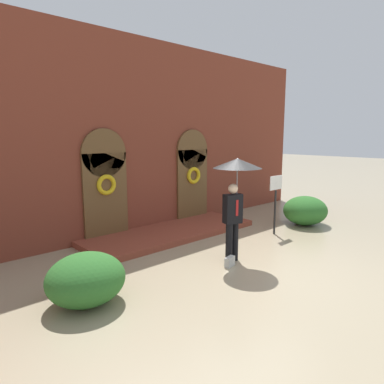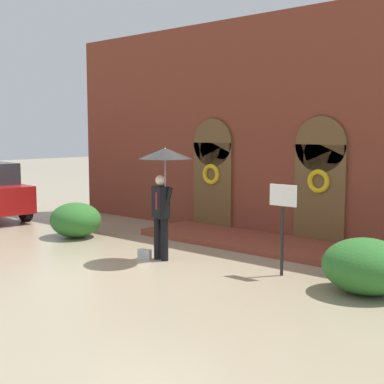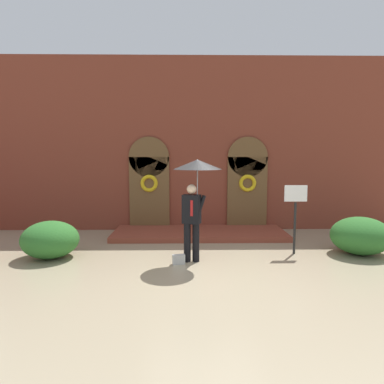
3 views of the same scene
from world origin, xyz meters
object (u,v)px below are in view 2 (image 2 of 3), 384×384
handbag (145,254)px  shrub_left (76,220)px  person_with_umbrella (164,170)px  sign_post (283,214)px  shrub_right (366,266)px

handbag → shrub_left: (-3.09, 0.55, 0.34)m
person_with_umbrella → shrub_left: 3.80m
sign_post → shrub_right: size_ratio=1.18×
shrub_left → handbag: bearing=-10.0°
shrub_left → shrub_right: size_ratio=0.93×
handbag → shrub_right: (4.52, 0.74, 0.35)m
handbag → person_with_umbrella: bearing=13.8°
shrub_left → sign_post: bearing=2.4°
person_with_umbrella → shrub_right: (4.12, 0.54, -1.45)m
person_with_umbrella → handbag: (-0.39, -0.20, -1.80)m
person_with_umbrella → sign_post: bearing=13.5°
handbag → sign_post: sign_post is taller
person_with_umbrella → sign_post: person_with_umbrella is taller
person_with_umbrella → shrub_right: 4.40m
sign_post → shrub_left: 6.01m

